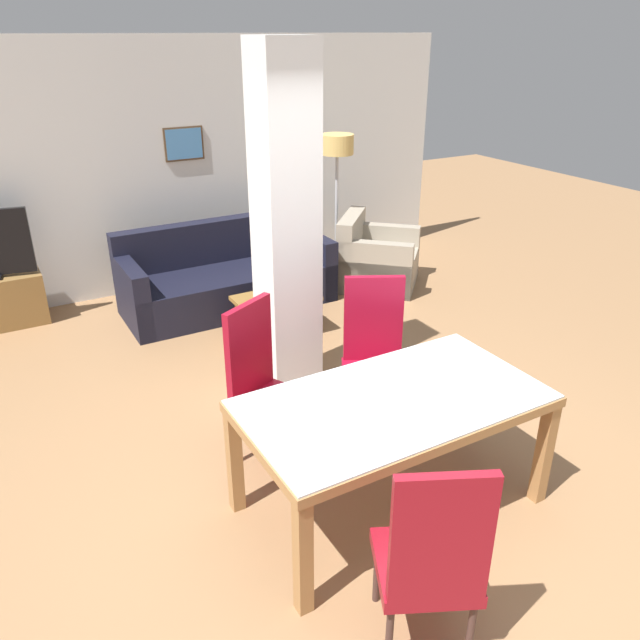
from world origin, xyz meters
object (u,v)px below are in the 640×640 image
(coffee_table, at_px, (277,315))
(bottle, at_px, (294,280))
(dining_chair_near_left, at_px, (432,557))
(floor_lamp, at_px, (337,157))
(sofa, at_px, (227,279))
(dining_table, at_px, (393,420))
(dining_chair_far_left, at_px, (263,381))
(dining_chair_far_right, at_px, (374,351))
(armchair, at_px, (375,261))

(coffee_table, bearing_deg, bottle, 10.62)
(dining_chair_near_left, bearing_deg, floor_lamp, 89.59)
(bottle, bearing_deg, floor_lamp, 44.26)
(bottle, bearing_deg, dining_chair_near_left, -107.74)
(dining_chair_near_left, relative_size, sofa, 0.51)
(dining_table, relative_size, bottle, 6.15)
(dining_chair_far_left, distance_m, coffee_table, 1.91)
(dining_chair_near_left, xyz_separation_m, floor_lamp, (2.27, 4.60, 0.83))
(dining_chair_far_right, bearing_deg, bottle, -69.62)
(bottle, bearing_deg, sofa, 111.37)
(dining_table, relative_size, dining_chair_far_left, 1.59)
(coffee_table, distance_m, floor_lamp, 2.18)
(dining_chair_far_left, xyz_separation_m, armchair, (2.49, 2.30, -0.29))
(dining_chair_near_left, height_order, bottle, dining_chair_near_left)
(dining_table, bearing_deg, dining_chair_near_left, -115.88)
(dining_chair_far_right, bearing_deg, dining_table, 90.00)
(dining_chair_near_left, bearing_deg, sofa, 106.02)
(dining_chair_far_left, bearing_deg, floor_lamp, -156.31)
(dining_chair_far_left, distance_m, bottle, 2.02)
(bottle, relative_size, floor_lamp, 0.17)
(dining_chair_far_left, xyz_separation_m, sofa, (0.76, 2.59, -0.28))
(dining_chair_far_left, relative_size, sofa, 0.51)
(dining_chair_far_left, bearing_deg, dining_table, 90.00)
(armchair, bearing_deg, coffee_table, -24.31)
(dining_chair_near_left, relative_size, dining_chair_far_left, 1.00)
(bottle, bearing_deg, coffee_table, -169.38)
(dining_chair_far_left, xyz_separation_m, bottle, (1.11, 1.69, -0.05))
(sofa, bearing_deg, bottle, 111.37)
(dining_table, distance_m, bottle, 2.64)
(dining_table, xyz_separation_m, coffee_table, (0.45, 2.51, -0.42))
(dining_chair_near_left, distance_m, dining_chair_far_right, 1.98)
(dining_table, bearing_deg, armchair, 57.06)
(dining_chair_near_left, height_order, dining_chair_far_right, same)
(dining_chair_far_left, height_order, floor_lamp, floor_lamp)
(coffee_table, bearing_deg, floor_lamp, 40.39)
(coffee_table, bearing_deg, dining_chair_near_left, -104.59)
(sofa, bearing_deg, coffee_table, 98.12)
(dining_chair_far_right, distance_m, floor_lamp, 3.26)
(dining_table, bearing_deg, dining_chair_far_right, 62.33)
(dining_chair_far_right, xyz_separation_m, floor_lamp, (1.38, 2.83, 0.83))
(dining_chair_near_left, distance_m, bottle, 3.64)
(dining_table, distance_m, dining_chair_near_left, 1.02)
(sofa, xyz_separation_m, armchair, (1.73, -0.29, -0.01))
(coffee_table, bearing_deg, dining_table, -100.10)
(armchair, bearing_deg, sofa, -55.86)
(dining_table, bearing_deg, dining_chair_far_left, 117.45)
(coffee_table, height_order, bottle, bottle)
(dining_chair_near_left, distance_m, sofa, 4.44)
(bottle, bearing_deg, armchair, 23.78)
(dining_table, relative_size, armchair, 1.50)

